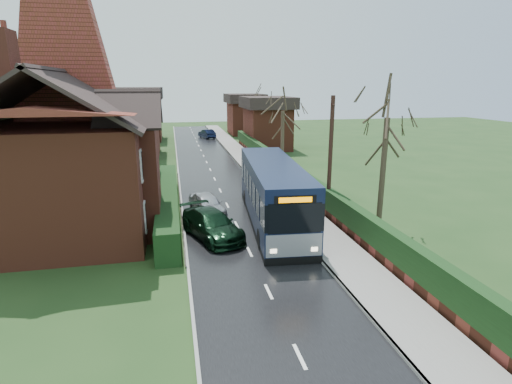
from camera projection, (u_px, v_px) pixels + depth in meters
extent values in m
plane|color=#2C451D|center=(242.00, 237.00, 21.52)|extent=(140.00, 140.00, 0.00)
cube|color=black|center=(220.00, 191.00, 30.96)|extent=(6.00, 100.00, 0.02)
cube|color=slate|center=(273.00, 187.00, 31.79)|extent=(2.50, 100.00, 0.14)
cube|color=gray|center=(259.00, 188.00, 31.55)|extent=(0.12, 100.00, 0.14)
cube|color=gray|center=(180.00, 192.00, 30.35)|extent=(0.12, 100.00, 0.10)
cube|color=black|center=(168.00, 202.00, 25.26)|extent=(1.20, 16.00, 1.60)
cube|color=brown|center=(292.00, 183.00, 32.04)|extent=(0.30, 50.00, 0.60)
cube|color=black|center=(292.00, 172.00, 31.80)|extent=(0.60, 50.00, 1.20)
cube|color=brown|center=(78.00, 171.00, 23.67)|extent=(8.00, 14.00, 6.00)
cube|color=brown|center=(135.00, 180.00, 21.53)|extent=(2.50, 4.00, 6.00)
cube|color=brown|center=(3.00, 56.00, 17.51)|extent=(0.90, 1.40, 2.20)
cube|color=brown|center=(97.00, 65.00, 26.04)|extent=(0.90, 1.40, 2.20)
cube|color=silver|center=(146.00, 215.00, 20.12)|extent=(0.08, 1.20, 1.60)
cube|color=black|center=(146.00, 215.00, 20.12)|extent=(0.03, 0.95, 1.35)
cube|color=silver|center=(142.00, 165.00, 19.44)|extent=(0.08, 1.20, 1.60)
cube|color=black|center=(142.00, 165.00, 19.45)|extent=(0.03, 0.95, 1.35)
cube|color=silver|center=(149.00, 195.00, 23.90)|extent=(0.08, 1.20, 1.60)
cube|color=black|center=(150.00, 195.00, 23.90)|extent=(0.03, 0.95, 1.35)
cube|color=silver|center=(146.00, 152.00, 23.22)|extent=(0.08, 1.20, 1.60)
cube|color=black|center=(147.00, 152.00, 23.22)|extent=(0.03, 0.95, 1.35)
cube|color=silver|center=(152.00, 180.00, 27.68)|extent=(0.08, 1.20, 1.60)
cube|color=black|center=(153.00, 180.00, 27.68)|extent=(0.03, 0.95, 1.35)
cube|color=silver|center=(150.00, 142.00, 27.00)|extent=(0.08, 1.20, 1.60)
cube|color=black|center=(150.00, 142.00, 27.00)|extent=(0.03, 0.95, 1.35)
cube|color=silver|center=(153.00, 172.00, 30.04)|extent=(0.08, 1.20, 1.60)
cube|color=black|center=(154.00, 172.00, 30.04)|extent=(0.03, 0.95, 1.35)
cube|color=silver|center=(151.00, 138.00, 29.36)|extent=(0.08, 1.20, 1.60)
cube|color=black|center=(152.00, 138.00, 29.37)|extent=(0.03, 0.95, 1.35)
cube|color=black|center=(273.00, 207.00, 23.61)|extent=(3.70, 12.02, 1.23)
cube|color=black|center=(273.00, 186.00, 23.28)|extent=(3.72, 12.03, 1.29)
cube|color=black|center=(273.00, 169.00, 23.02)|extent=(3.70, 12.02, 0.71)
cube|color=black|center=(273.00, 219.00, 23.82)|extent=(3.70, 12.02, 0.38)
cube|color=gray|center=(294.00, 245.00, 17.99)|extent=(2.58, 0.34, 1.08)
cube|color=black|center=(295.00, 218.00, 17.62)|extent=(2.42, 0.29, 1.40)
cube|color=black|center=(295.00, 200.00, 17.40)|extent=(1.88, 0.24, 0.38)
cube|color=#FF8C00|center=(295.00, 200.00, 17.36)|extent=(1.48, 0.17, 0.24)
cube|color=black|center=(294.00, 260.00, 18.17)|extent=(2.64, 0.37, 0.32)
cube|color=#FFF2CC|center=(273.00, 251.00, 17.88)|extent=(0.30, 0.08, 0.19)
cube|color=#FFF2CC|center=(314.00, 249.00, 18.10)|extent=(0.30, 0.08, 0.19)
cylinder|color=black|center=(261.00, 239.00, 19.96)|extent=(0.39, 1.06, 1.03)
cylinder|color=black|center=(309.00, 237.00, 20.24)|extent=(0.39, 1.06, 1.03)
cylinder|color=black|center=(246.00, 198.00, 27.22)|extent=(0.39, 1.06, 1.03)
cylinder|color=black|center=(281.00, 196.00, 27.50)|extent=(0.39, 1.06, 1.03)
imported|color=silver|center=(207.00, 204.00, 25.17)|extent=(2.45, 4.24, 1.36)
imported|color=black|center=(212.00, 224.00, 21.39)|extent=(3.58, 5.35, 1.44)
imported|color=black|center=(207.00, 134.00, 61.24)|extent=(2.53, 4.32, 1.35)
cylinder|color=slate|center=(318.00, 226.00, 19.14)|extent=(0.08, 0.08, 2.80)
cube|color=white|center=(319.00, 202.00, 18.83)|extent=(0.20, 0.42, 0.32)
cube|color=white|center=(319.00, 210.00, 18.93)|extent=(0.18, 0.37, 0.28)
cylinder|color=black|center=(330.00, 158.00, 23.94)|extent=(0.25, 0.25, 7.38)
cube|color=black|center=(333.00, 105.00, 23.12)|extent=(0.29, 0.94, 0.08)
cylinder|color=#372D20|center=(382.00, 176.00, 21.67)|extent=(0.30, 0.30, 6.30)
cylinder|color=#3D3124|center=(282.00, 144.00, 34.99)|extent=(0.31, 0.31, 5.78)
cylinder|color=#362920|center=(100.00, 144.00, 33.32)|extent=(0.29, 0.29, 6.31)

